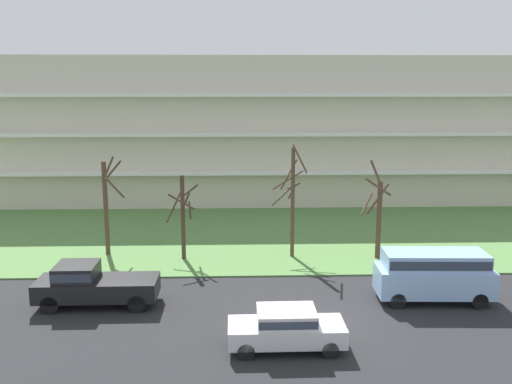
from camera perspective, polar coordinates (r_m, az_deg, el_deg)
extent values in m
plane|color=#232326|center=(23.98, 5.83, -13.40)|extent=(160.00, 160.00, 0.00)
cube|color=#547F42|center=(37.09, 2.98, -4.40)|extent=(80.00, 16.00, 0.08)
cube|color=beige|center=(50.03, 1.69, 6.57)|extent=(53.00, 12.32, 12.02)
cube|color=white|center=(43.83, 2.20, 1.97)|extent=(50.88, 0.90, 0.24)
cube|color=white|center=(43.46, 2.22, 5.89)|extent=(50.88, 0.90, 0.24)
cube|color=white|center=(43.29, 2.25, 9.86)|extent=(50.88, 0.90, 0.24)
cylinder|color=#4C3828|center=(33.34, -15.06, -1.69)|extent=(0.27, 0.27, 5.55)
cylinder|color=#4C3828|center=(32.62, -14.19, 0.40)|extent=(0.81, 1.43, 1.44)
cylinder|color=#4C3828|center=(33.47, -14.50, 2.03)|extent=(1.33, 0.76, 1.41)
cylinder|color=#4C3828|center=(33.15, -14.75, 2.54)|extent=(0.77, 0.63, 1.25)
cylinder|color=#423023|center=(31.70, -7.46, -2.66)|extent=(0.24, 0.24, 4.89)
cylinder|color=#423023|center=(31.73, -6.66, 0.19)|extent=(0.93, 1.00, 0.82)
cylinder|color=#423023|center=(32.00, -8.32, -1.40)|extent=(0.95, 1.14, 1.78)
cylinder|color=#423023|center=(30.76, -7.63, -1.00)|extent=(1.49, 0.11, 0.94)
cylinder|color=#423023|center=(31.56, -6.75, -1.87)|extent=(0.11, 0.89, 1.23)
cylinder|color=#423023|center=(31.59, -7.05, -0.68)|extent=(0.45, 0.61, 0.80)
cylinder|color=#4C3828|center=(31.77, 3.76, -1.19)|extent=(0.22, 0.22, 6.37)
cylinder|color=#4C3828|center=(32.39, 3.30, 1.25)|extent=(1.84, 0.49, 1.08)
cylinder|color=#4C3828|center=(31.84, 3.70, 0.05)|extent=(0.51, 0.15, 0.86)
cylinder|color=#4C3828|center=(31.94, 3.89, 0.61)|extent=(0.77, 0.30, 0.46)
cylinder|color=#4C3828|center=(32.23, 2.68, -0.42)|extent=(1.28, 1.22, 0.92)
cylinder|color=#4C3828|center=(30.94, 4.50, 3.39)|extent=(0.98, 0.78, 1.71)
cylinder|color=#4C3828|center=(31.92, 3.37, 1.78)|extent=(1.05, 0.51, 1.71)
cylinder|color=#4C3828|center=(32.39, 12.42, -2.86)|extent=(0.29, 0.29, 4.54)
cylinder|color=#4C3828|center=(32.69, 12.30, -0.71)|extent=(1.27, 0.19, 1.85)
cylinder|color=#4C3828|center=(32.44, 11.21, -1.23)|extent=(0.98, 1.41, 1.10)
cylinder|color=#4C3828|center=(31.28, 12.35, 0.51)|extent=(1.40, 0.72, 0.94)
cylinder|color=#4C3828|center=(31.54, 12.19, 1.81)|extent=(0.68, 0.79, 1.49)
cube|color=#B7BABF|center=(21.76, 3.11, -14.07)|extent=(4.42, 1.84, 0.70)
cube|color=#B7BABF|center=(21.50, 3.12, -12.57)|extent=(2.22, 1.68, 0.55)
cube|color=#2D3847|center=(21.50, 3.12, -12.57)|extent=(2.17, 1.71, 0.30)
cylinder|color=black|center=(22.80, 6.87, -13.88)|extent=(0.64, 0.23, 0.64)
cylinder|color=black|center=(21.40, 7.57, -15.65)|extent=(0.64, 0.23, 0.64)
cylinder|color=black|center=(22.54, -1.12, -14.12)|extent=(0.64, 0.23, 0.64)
cylinder|color=black|center=(21.12, -1.02, -15.94)|extent=(0.64, 0.23, 0.64)
cube|color=#8CB2E0|center=(27.23, 17.66, -8.61)|extent=(5.28, 2.21, 1.25)
cube|color=#8CB2E0|center=(26.92, 17.78, -6.61)|extent=(4.67, 2.03, 0.75)
cube|color=#2D3847|center=(26.92, 17.78, -6.61)|extent=(4.58, 2.06, 0.41)
cylinder|color=black|center=(26.17, 14.27, -10.70)|extent=(0.73, 0.25, 0.72)
cylinder|color=black|center=(27.78, 13.40, -9.36)|extent=(0.73, 0.25, 0.72)
cylinder|color=black|center=(27.25, 21.85, -10.29)|extent=(0.73, 0.25, 0.72)
cylinder|color=black|center=(28.80, 20.57, -9.04)|extent=(0.73, 0.25, 0.72)
cube|color=black|center=(26.55, -15.85, -9.38)|extent=(5.41, 2.03, 0.85)
cube|color=black|center=(26.53, -17.84, -7.75)|extent=(1.81, 1.85, 0.70)
cube|color=#2D3847|center=(26.53, -17.84, -7.75)|extent=(1.78, 1.89, 0.38)
cylinder|color=black|center=(26.42, -20.31, -10.76)|extent=(0.80, 0.23, 0.80)
cylinder|color=black|center=(28.00, -19.18, -9.44)|extent=(0.80, 0.23, 0.80)
cylinder|color=black|center=(25.51, -12.06, -11.08)|extent=(0.80, 0.23, 0.80)
cylinder|color=black|center=(27.14, -11.42, -9.68)|extent=(0.80, 0.23, 0.80)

